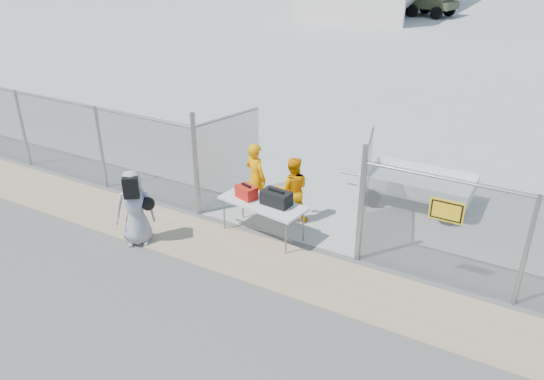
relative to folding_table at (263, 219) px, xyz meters
The scene contains 11 objects.
ground 1.94m from the folding_table, 84.98° to the right, with size 160.00×160.00×0.00m, color #4B4949.
tarmac_inside 40.11m from the folding_table, 89.76° to the left, with size 160.00×80.00×0.01m, color #A4A4A4.
dirt_strip 0.99m from the folding_table, 79.44° to the right, with size 44.00×1.60×0.01m, color tan.
chain_link_fence 0.72m from the folding_table, 32.89° to the left, with size 40.00×0.20×2.20m, color gray, non-canonical shape.
folding_table is the anchor object (origin of this frame).
orange_bag 0.69m from the folding_table, behind, with size 0.45×0.30×0.28m, color red.
black_duffel 0.64m from the folding_table, ahead, with size 0.63×0.37×0.30m, color black.
security_worker_left 1.27m from the folding_table, 128.38° to the left, with size 0.62×0.41×1.70m, color #FF9900.
security_worker_right 1.01m from the folding_table, 74.30° to the left, with size 0.77×0.60×1.58m, color #FF9900.
visitor 2.74m from the folding_table, 144.32° to the right, with size 0.82×0.53×1.68m, color #9897A4.
utility_trailer 4.07m from the folding_table, 51.66° to the left, with size 3.35×1.73×0.81m, color silver, non-canonical shape.
Camera 1 is at (4.97, -6.84, 6.04)m, focal length 35.00 mm.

